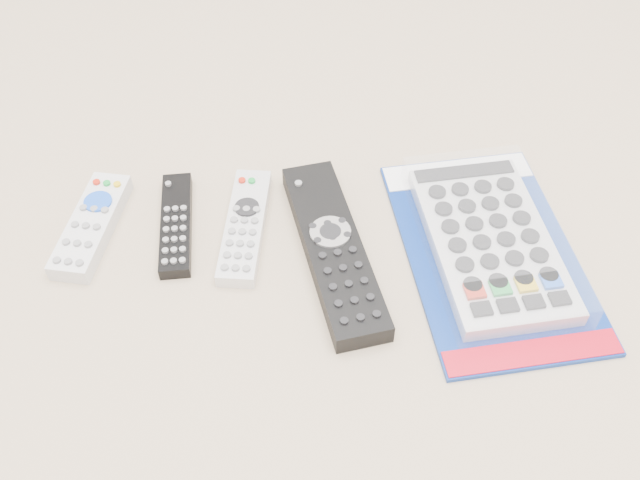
{
  "coord_description": "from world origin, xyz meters",
  "views": [
    {
      "loc": [
        0.0,
        -0.55,
        0.64
      ],
      "look_at": [
        0.03,
        -0.01,
        0.01
      ],
      "focal_mm": 40.0,
      "sensor_mm": 36.0,
      "label": 1
    }
  ],
  "objects_px": {
    "remote_silver_dvd": "(245,226)",
    "jumbo_remote_packaged": "(491,240)",
    "remote_small_grey": "(91,225)",
    "remote_slim_black": "(176,224)",
    "remote_large_black": "(334,249)"
  },
  "relations": [
    {
      "from": "remote_large_black",
      "to": "jumbo_remote_packaged",
      "type": "relative_size",
      "value": 0.81
    },
    {
      "from": "remote_silver_dvd",
      "to": "remote_large_black",
      "type": "distance_m",
      "value": 0.11
    },
    {
      "from": "remote_small_grey",
      "to": "remote_slim_black",
      "type": "bearing_deg",
      "value": 10.91
    },
    {
      "from": "remote_small_grey",
      "to": "remote_large_black",
      "type": "bearing_deg",
      "value": 0.76
    },
    {
      "from": "remote_small_grey",
      "to": "remote_slim_black",
      "type": "height_order",
      "value": "remote_small_grey"
    },
    {
      "from": "remote_slim_black",
      "to": "remote_large_black",
      "type": "height_order",
      "value": "remote_large_black"
    },
    {
      "from": "jumbo_remote_packaged",
      "to": "remote_slim_black",
      "type": "bearing_deg",
      "value": 165.53
    },
    {
      "from": "remote_silver_dvd",
      "to": "jumbo_remote_packaged",
      "type": "bearing_deg",
      "value": -2.34
    },
    {
      "from": "remote_small_grey",
      "to": "remote_large_black",
      "type": "relative_size",
      "value": 0.61
    },
    {
      "from": "remote_small_grey",
      "to": "remote_silver_dvd",
      "type": "distance_m",
      "value": 0.18
    },
    {
      "from": "jumbo_remote_packaged",
      "to": "remote_silver_dvd",
      "type": "bearing_deg",
      "value": 164.76
    },
    {
      "from": "remote_small_grey",
      "to": "jumbo_remote_packaged",
      "type": "distance_m",
      "value": 0.47
    },
    {
      "from": "remote_large_black",
      "to": "jumbo_remote_packaged",
      "type": "height_order",
      "value": "jumbo_remote_packaged"
    },
    {
      "from": "remote_large_black",
      "to": "remote_slim_black",
      "type": "bearing_deg",
      "value": 152.96
    },
    {
      "from": "jumbo_remote_packaged",
      "to": "remote_large_black",
      "type": "bearing_deg",
      "value": 173.51
    }
  ]
}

